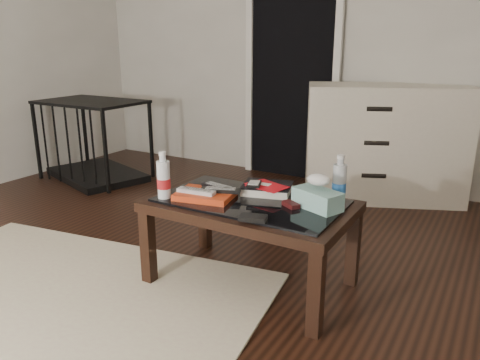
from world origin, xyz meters
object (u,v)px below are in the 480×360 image
(pet_crate, at_px, (95,153))
(textbook, at_px, (267,189))
(coffee_table, at_px, (251,212))
(tissue_box, at_px, (317,199))
(water_bottle_right, at_px, (339,179))
(dresser, at_px, (384,143))
(water_bottle_left, at_px, (163,175))

(pet_crate, distance_m, textbook, 2.38)
(coffee_table, bearing_deg, tissue_box, 9.04)
(pet_crate, bearing_deg, water_bottle_right, 0.17)
(dresser, xyz_separation_m, tissue_box, (0.10, -1.70, 0.06))
(dresser, distance_m, water_bottle_right, 1.58)
(textbook, xyz_separation_m, tissue_box, (0.31, -0.09, 0.02))
(pet_crate, relative_size, tissue_box, 4.52)
(water_bottle_right, bearing_deg, tissue_box, -113.84)
(textbook, relative_size, water_bottle_right, 1.05)
(textbook, distance_m, water_bottle_right, 0.38)
(textbook, bearing_deg, pet_crate, 143.24)
(water_bottle_left, bearing_deg, coffee_table, 25.75)
(coffee_table, xyz_separation_m, water_bottle_right, (0.39, 0.18, 0.18))
(dresser, relative_size, textbook, 5.20)
(water_bottle_left, relative_size, tissue_box, 1.03)
(coffee_table, bearing_deg, pet_crate, 155.28)
(coffee_table, height_order, textbook, textbook)
(water_bottle_left, xyz_separation_m, water_bottle_right, (0.78, 0.37, 0.00))
(water_bottle_left, bearing_deg, water_bottle_right, 25.58)
(water_bottle_right, xyz_separation_m, tissue_box, (-0.06, -0.13, -0.07))
(pet_crate, distance_m, water_bottle_right, 2.72)
(coffee_table, distance_m, water_bottle_left, 0.47)
(coffee_table, height_order, water_bottle_left, water_bottle_left)
(water_bottle_right, distance_m, tissue_box, 0.16)
(pet_crate, xyz_separation_m, water_bottle_left, (1.79, -1.19, 0.35))
(textbook, bearing_deg, coffee_table, -113.72)
(tissue_box, bearing_deg, pet_crate, -178.62)
(pet_crate, distance_m, water_bottle_left, 2.18)
(pet_crate, bearing_deg, textbook, -3.58)
(coffee_table, bearing_deg, water_bottle_left, -154.25)
(pet_crate, bearing_deg, dresser, 35.04)
(pet_crate, xyz_separation_m, tissue_box, (2.51, -0.95, 0.28))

